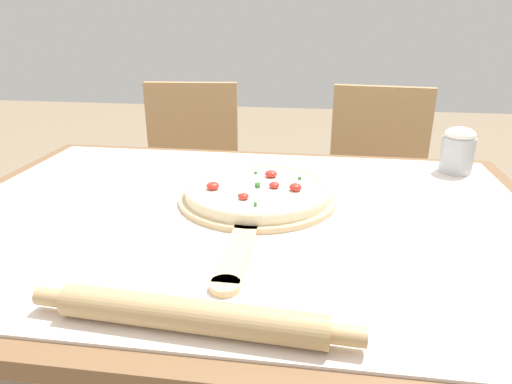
# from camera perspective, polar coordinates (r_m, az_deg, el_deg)

# --- Properties ---
(dining_table) EXTENTS (1.32, 0.95, 0.73)m
(dining_table) POSITION_cam_1_polar(r_m,az_deg,el_deg) (1.02, -2.07, -7.98)
(dining_table) COLOR brown
(dining_table) RESTS_ON ground_plane
(towel_cloth) EXTENTS (1.24, 0.87, 0.00)m
(towel_cloth) POSITION_cam_1_polar(r_m,az_deg,el_deg) (0.97, -2.15, -2.68)
(towel_cloth) COLOR silver
(towel_cloth) RESTS_ON dining_table
(pizza_peel) EXTENTS (0.36, 0.57, 0.01)m
(pizza_peel) POSITION_cam_1_polar(r_m,az_deg,el_deg) (1.01, 0.04, -1.15)
(pizza_peel) COLOR #D6B784
(pizza_peel) RESTS_ON towel_cloth
(pizza) EXTENTS (0.33, 0.33, 0.04)m
(pizza) POSITION_cam_1_polar(r_m,az_deg,el_deg) (1.03, 0.24, 0.34)
(pizza) COLOR beige
(pizza) RESTS_ON pizza_peel
(rolling_pin) EXTENTS (0.46, 0.07, 0.05)m
(rolling_pin) POSITION_cam_1_polar(r_m,az_deg,el_deg) (0.63, -8.11, -15.02)
(rolling_pin) COLOR tan
(rolling_pin) RESTS_ON towel_cloth
(chair_left) EXTENTS (0.44, 0.44, 0.87)m
(chair_left) POSITION_cam_1_polar(r_m,az_deg,el_deg) (1.92, -8.13, 1.99)
(chair_left) COLOR tan
(chair_left) RESTS_ON ground_plane
(chair_right) EXTENTS (0.44, 0.44, 0.87)m
(chair_right) POSITION_cam_1_polar(r_m,az_deg,el_deg) (1.86, 14.68, 0.86)
(chair_right) COLOR tan
(chair_right) RESTS_ON ground_plane
(flour_cup) EXTENTS (0.08, 0.08, 0.12)m
(flour_cup) POSITION_cam_1_polar(r_m,az_deg,el_deg) (1.31, 23.92, 4.85)
(flour_cup) COLOR #B2B7BC
(flour_cup) RESTS_ON towel_cloth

